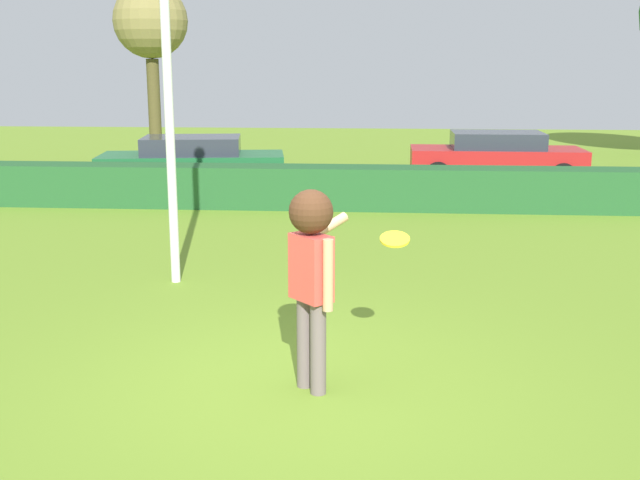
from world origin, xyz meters
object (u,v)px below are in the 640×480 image
at_px(lamppost, 165,20).
at_px(parked_car_red, 496,155).
at_px(person, 312,260).
at_px(bare_elm_tree, 151,25).
at_px(frisbee, 395,239).
at_px(parked_car_green, 192,161).

distance_m(lamppost, parked_car_red, 11.46).
distance_m(person, lamppost, 4.59).
relative_size(lamppost, parked_car_red, 1.46).
xyz_separation_m(lamppost, bare_elm_tree, (-3.78, 12.27, 0.58)).
height_order(frisbee, parked_car_green, frisbee).
distance_m(person, parked_car_red, 13.50).
bearing_deg(frisbee, parked_car_red, 77.70).
bearing_deg(frisbee, parked_car_green, 112.78).
bearing_deg(parked_car_red, bare_elm_tree, 164.28).
relative_size(person, parked_car_red, 0.43).
relative_size(person, lamppost, 0.29).
xyz_separation_m(parked_car_red, bare_elm_tree, (-9.37, 2.64, 3.29)).
height_order(person, parked_car_green, person).
distance_m(parked_car_green, parked_car_red, 7.45).
height_order(lamppost, parked_car_green, lamppost).
bearing_deg(bare_elm_tree, person, -69.32).
xyz_separation_m(lamppost, parked_car_red, (5.59, 9.63, -2.71)).
bearing_deg(parked_car_red, lamppost, -120.13).
height_order(lamppost, bare_elm_tree, lamppost).
bearing_deg(parked_car_red, parked_car_green, -165.43).
distance_m(frisbee, parked_car_red, 12.84).
xyz_separation_m(person, lamppost, (-2.14, 3.41, 2.20)).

